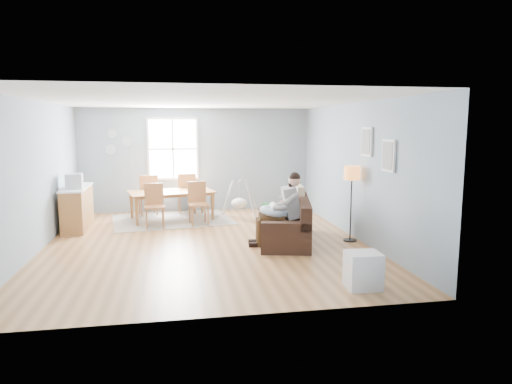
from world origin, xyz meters
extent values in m
cube|color=#9D6637|center=(0.00, 0.00, -0.04)|extent=(8.40, 9.40, 0.08)
cube|color=white|center=(0.00, 0.00, 3.00)|extent=(8.40, 9.40, 0.60)
cube|color=#7E93A5|center=(0.00, 4.66, 1.35)|extent=(8.40, 0.08, 3.90)
cube|color=#7E93A5|center=(0.00, -4.66, 1.35)|extent=(8.40, 0.08, 3.90)
cube|color=#7E93A5|center=(4.16, 0.00, 1.35)|extent=(0.08, 9.40, 3.90)
cube|color=white|center=(-0.60, 3.47, 1.65)|extent=(1.32, 0.06, 1.62)
cube|color=white|center=(-0.60, 3.44, 1.65)|extent=(1.20, 0.02, 1.50)
cube|color=white|center=(-0.60, 3.43, 1.65)|extent=(1.20, 0.03, 0.04)
cube|color=white|center=(-0.60, 3.43, 1.65)|extent=(0.04, 0.03, 1.50)
cube|color=white|center=(2.97, -1.50, 1.75)|extent=(0.04, 0.44, 0.54)
cube|color=slate|center=(2.94, -1.50, 1.75)|extent=(0.01, 0.36, 0.46)
cube|color=white|center=(2.97, -0.60, 1.95)|extent=(0.04, 0.44, 0.54)
cube|color=slate|center=(2.94, -0.60, 1.95)|extent=(0.01, 0.36, 0.46)
cylinder|color=#A2B9C3|center=(-2.10, 3.47, 2.05)|extent=(0.24, 0.02, 0.24)
cylinder|color=#A2B9C3|center=(-1.75, 3.47, 1.85)|extent=(0.26, 0.02, 0.26)
cylinder|color=#A2B9C3|center=(-2.15, 3.47, 1.65)|extent=(0.28, 0.02, 0.28)
cube|color=black|center=(1.55, -0.12, 0.21)|extent=(1.33, 2.22, 0.41)
cube|color=black|center=(1.89, -0.20, 0.63)|extent=(0.66, 2.06, 0.42)
cube|color=black|center=(1.34, -1.03, 0.49)|extent=(0.91, 0.39, 0.16)
cube|color=black|center=(1.77, 0.79, 0.49)|extent=(0.91, 0.39, 0.16)
cube|color=#166326|center=(1.69, 0.56, 0.53)|extent=(1.14, 1.02, 0.04)
cube|color=#C2B794|center=(1.94, 0.35, 0.77)|extent=(0.20, 0.53, 0.51)
cube|color=gray|center=(1.58, -0.41, 0.82)|extent=(0.41, 0.49, 0.62)
sphere|color=tan|center=(1.64, -0.42, 1.23)|extent=(0.23, 0.23, 0.23)
sphere|color=black|center=(1.64, -0.42, 1.28)|extent=(0.22, 0.22, 0.22)
cylinder|color=#382714|center=(1.20, -0.48, 0.53)|extent=(0.49, 0.22, 0.16)
cylinder|color=#382714|center=(1.23, -0.26, 0.53)|extent=(0.49, 0.22, 0.16)
cylinder|color=#382714|center=(0.97, -0.46, 0.26)|extent=(0.13, 0.13, 0.51)
cylinder|color=#382714|center=(1.00, -0.23, 0.26)|extent=(0.13, 0.13, 0.51)
cube|color=black|center=(0.89, -0.45, 0.04)|extent=(0.26, 0.13, 0.08)
cube|color=black|center=(0.92, -0.22, 0.04)|extent=(0.26, 0.13, 0.08)
torus|color=silver|center=(1.26, -0.36, 0.65)|extent=(0.64, 0.63, 0.22)
cylinder|color=silver|center=(1.26, -0.36, 0.73)|extent=(0.13, 0.30, 0.13)
sphere|color=tan|center=(1.29, -0.19, 0.75)|extent=(0.11, 0.11, 0.11)
cube|color=silver|center=(1.64, 0.06, 0.69)|extent=(0.27, 0.30, 0.36)
sphere|color=tan|center=(1.67, 0.06, 0.94)|extent=(0.17, 0.17, 0.17)
sphere|color=black|center=(1.67, 0.06, 0.96)|extent=(0.16, 0.16, 0.16)
cylinder|color=#E8387D|center=(1.40, 0.05, 0.53)|extent=(0.31, 0.15, 0.09)
cylinder|color=#E8387D|center=(1.43, 0.18, 0.53)|extent=(0.31, 0.15, 0.09)
cylinder|color=#E8387D|center=(1.27, 0.07, 0.37)|extent=(0.07, 0.07, 0.29)
cylinder|color=#E8387D|center=(1.29, 0.21, 0.37)|extent=(0.07, 0.07, 0.29)
cylinder|color=black|center=(2.80, -0.34, 0.01)|extent=(0.26, 0.26, 0.03)
cylinder|color=black|center=(2.80, -0.34, 0.65)|extent=(0.03, 0.03, 1.30)
cylinder|color=orange|center=(2.80, -0.34, 1.34)|extent=(0.30, 0.30, 0.26)
cube|color=silver|center=(1.98, -2.87, 0.26)|extent=(0.48, 0.43, 0.51)
cube|color=black|center=(1.78, -2.86, 0.26)|extent=(0.05, 0.35, 0.41)
cube|color=#9C988F|center=(-0.65, 2.35, 0.01)|extent=(3.02, 2.47, 0.01)
imported|color=brown|center=(-0.65, 2.35, 0.35)|extent=(2.16, 1.49, 0.69)
cube|color=brown|center=(-1.03, 1.52, 0.47)|extent=(0.47, 0.47, 0.04)
cube|color=brown|center=(-1.04, 1.72, 0.73)|extent=(0.42, 0.07, 0.48)
cylinder|color=brown|center=(-1.19, 1.33, 0.24)|extent=(0.04, 0.04, 0.47)
cylinder|color=brown|center=(-0.83, 1.35, 0.24)|extent=(0.04, 0.04, 0.47)
cylinder|color=brown|center=(-1.22, 1.68, 0.24)|extent=(0.04, 0.04, 0.47)
cylinder|color=brown|center=(-0.86, 1.71, 0.24)|extent=(0.04, 0.04, 0.47)
cube|color=brown|center=(-0.05, 1.66, 0.47)|extent=(0.49, 0.49, 0.04)
cube|color=brown|center=(-0.07, 1.86, 0.74)|extent=(0.42, 0.09, 0.48)
cylinder|color=brown|center=(-0.21, 1.46, 0.24)|extent=(0.04, 0.04, 0.47)
cylinder|color=brown|center=(0.15, 1.51, 0.24)|extent=(0.04, 0.04, 0.47)
cylinder|color=brown|center=(-0.25, 1.82, 0.24)|extent=(0.04, 0.04, 0.47)
cylinder|color=brown|center=(0.11, 1.86, 0.24)|extent=(0.04, 0.04, 0.47)
cube|color=brown|center=(-1.25, 3.04, 0.50)|extent=(0.56, 0.56, 0.04)
cube|color=brown|center=(-1.20, 2.83, 0.78)|extent=(0.44, 0.14, 0.51)
cylinder|color=brown|center=(-1.11, 3.26, 0.25)|extent=(0.04, 0.04, 0.50)
cylinder|color=brown|center=(-1.48, 3.18, 0.25)|extent=(0.04, 0.04, 0.50)
cylinder|color=brown|center=(-1.03, 2.89, 0.25)|extent=(0.04, 0.04, 0.50)
cylinder|color=brown|center=(-1.39, 2.81, 0.25)|extent=(0.04, 0.04, 0.50)
cube|color=brown|center=(-0.28, 3.18, 0.51)|extent=(0.49, 0.49, 0.04)
cube|color=brown|center=(-0.27, 2.97, 0.79)|extent=(0.45, 0.07, 0.52)
cylinder|color=brown|center=(-0.09, 3.38, 0.25)|extent=(0.04, 0.04, 0.51)
cylinder|color=brown|center=(-0.48, 3.36, 0.25)|extent=(0.04, 0.04, 0.51)
cylinder|color=brown|center=(-0.08, 3.00, 0.25)|extent=(0.04, 0.04, 0.51)
cylinder|color=brown|center=(-0.46, 2.98, 0.25)|extent=(0.04, 0.04, 0.51)
cube|color=brown|center=(-2.70, 1.81, 0.45)|extent=(0.50, 1.63, 0.90)
cube|color=silver|center=(-2.70, 1.81, 0.90)|extent=(0.54, 1.66, 0.04)
cube|color=#BCBCC1|center=(-2.67, 1.50, 1.08)|extent=(0.36, 0.34, 0.32)
cube|color=black|center=(-2.83, 1.48, 1.08)|extent=(0.04, 0.26, 0.22)
cylinder|color=#BCBCC1|center=(0.94, 2.09, 0.94)|extent=(0.16, 0.53, 0.04)
ellipsoid|color=beige|center=(0.94, 2.09, 0.41)|extent=(0.38, 0.38, 0.24)
cylinder|color=#BCBCC1|center=(0.94, 2.09, 0.67)|extent=(0.01, 0.01, 0.43)
cylinder|color=#BCBCC1|center=(0.58, 1.86, 0.48)|extent=(0.39, 0.27, 0.94)
cylinder|color=#BCBCC1|center=(1.17, 1.73, 0.48)|extent=(0.26, 0.41, 0.94)
cylinder|color=#BCBCC1|center=(0.72, 2.45, 0.48)|extent=(0.26, 0.41, 0.94)
cylinder|color=#BCBCC1|center=(1.30, 2.31, 0.48)|extent=(0.39, 0.27, 0.94)
camera|label=1|loc=(-0.55, -8.62, 2.24)|focal=32.00mm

